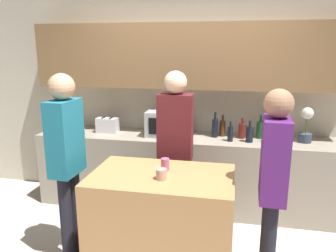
% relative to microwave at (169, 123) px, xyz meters
% --- Properties ---
extents(back_wall, '(6.40, 0.40, 2.70)m').
position_rel_microwave_xyz_m(back_wall, '(0.21, 0.25, 0.50)').
color(back_wall, beige).
rests_on(back_wall, ground_plane).
extents(back_counter, '(3.60, 0.62, 0.89)m').
position_rel_microwave_xyz_m(back_counter, '(0.21, -0.02, -0.60)').
color(back_counter, gray).
rests_on(back_counter, ground_plane).
extents(kitchen_island, '(1.17, 0.74, 0.91)m').
position_rel_microwave_xyz_m(kitchen_island, '(0.19, -1.29, -0.59)').
color(kitchen_island, '#B27F4C').
rests_on(kitchen_island, ground_plane).
extents(microwave, '(0.52, 0.39, 0.30)m').
position_rel_microwave_xyz_m(microwave, '(0.00, 0.00, 0.00)').
color(microwave, '#B7BABC').
rests_on(microwave, back_counter).
extents(toaster, '(0.26, 0.16, 0.18)m').
position_rel_microwave_xyz_m(toaster, '(-0.79, 0.00, -0.06)').
color(toaster, silver).
rests_on(toaster, back_counter).
extents(potted_plant, '(0.14, 0.14, 0.40)m').
position_rel_microwave_xyz_m(potted_plant, '(1.54, 0.00, 0.05)').
color(potted_plant, '#333D4C').
rests_on(potted_plant, back_counter).
extents(bottle_0, '(0.07, 0.07, 0.30)m').
position_rel_microwave_xyz_m(bottle_0, '(0.54, 0.02, -0.04)').
color(bottle_0, black).
rests_on(bottle_0, back_counter).
extents(bottle_1, '(0.07, 0.07, 0.26)m').
position_rel_microwave_xyz_m(bottle_1, '(0.63, 0.09, -0.05)').
color(bottle_1, '#472814').
rests_on(bottle_1, back_counter).
extents(bottle_2, '(0.06, 0.06, 0.23)m').
position_rel_microwave_xyz_m(bottle_2, '(0.72, -0.12, -0.06)').
color(bottle_2, black).
rests_on(bottle_2, back_counter).
extents(bottle_3, '(0.08, 0.08, 0.24)m').
position_rel_microwave_xyz_m(bottle_3, '(0.85, 0.04, -0.06)').
color(bottle_3, maroon).
rests_on(bottle_3, back_counter).
extents(bottle_4, '(0.08, 0.08, 0.25)m').
position_rel_microwave_xyz_m(bottle_4, '(0.93, -0.11, -0.05)').
color(bottle_4, black).
rests_on(bottle_4, back_counter).
extents(bottle_5, '(0.09, 0.09, 0.28)m').
position_rel_microwave_xyz_m(bottle_5, '(1.06, 0.08, -0.04)').
color(bottle_5, '#194723').
rests_on(bottle_5, back_counter).
extents(bottle_6, '(0.07, 0.07, 0.28)m').
position_rel_microwave_xyz_m(bottle_6, '(1.16, -0.09, -0.04)').
color(bottle_6, '#194723').
rests_on(bottle_6, back_counter).
extents(bottle_7, '(0.08, 0.08, 0.31)m').
position_rel_microwave_xyz_m(bottle_7, '(1.25, 0.00, -0.03)').
color(bottle_7, silver).
rests_on(bottle_7, back_counter).
extents(cup_0, '(0.09, 0.09, 0.09)m').
position_rel_microwave_xyz_m(cup_0, '(0.21, -1.39, -0.09)').
color(cup_0, tan).
rests_on(cup_0, kitchen_island).
extents(cup_1, '(0.07, 0.07, 0.10)m').
position_rel_microwave_xyz_m(cup_1, '(0.20, -1.19, -0.08)').
color(cup_1, '#A8547B').
rests_on(cup_1, kitchen_island).
extents(person_left, '(0.23, 0.35, 1.71)m').
position_rel_microwave_xyz_m(person_left, '(-0.67, -1.25, -0.02)').
color(person_left, black).
rests_on(person_left, ground_plane).
extents(person_center, '(0.34, 0.22, 1.71)m').
position_rel_microwave_xyz_m(person_center, '(0.19, -0.66, -0.02)').
color(person_center, black).
rests_on(person_center, ground_plane).
extents(person_right, '(0.21, 0.35, 1.64)m').
position_rel_microwave_xyz_m(person_right, '(1.06, -1.32, -0.07)').
color(person_right, black).
rests_on(person_right, ground_plane).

